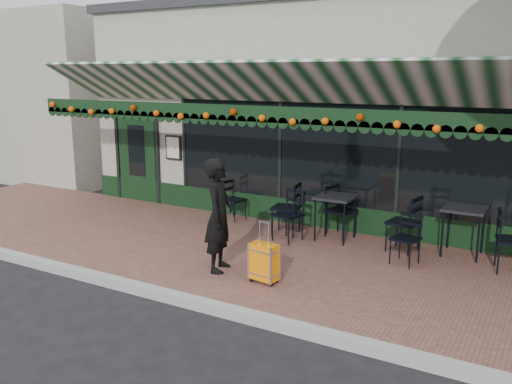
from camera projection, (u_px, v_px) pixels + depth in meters
The scene contains 15 objects.
ground at pixel (211, 309), 7.39m from camera, with size 80.00×80.00×0.00m, color black.
sidewalk at pixel (278, 261), 9.07m from camera, with size 18.00×4.00×0.15m, color brown.
curb at pixel (207, 306), 7.31m from camera, with size 18.00×0.16×0.15m, color #9E9E99.
restaurant_building at pixel (387, 109), 13.54m from camera, with size 12.00×9.60×4.50m.
neighbor_building_left at pixel (41, 93), 19.96m from camera, with size 12.00×8.00×4.80m, color #ADA698.
woman at pixel (219, 215), 8.26m from camera, with size 0.64×0.42×1.75m, color black.
suitcase at pixel (264, 262), 7.86m from camera, with size 0.43×0.28×0.92m.
cafe_table_a at pixel (465, 212), 8.97m from camera, with size 0.67×0.67×0.83m.
cafe_table_b at pixel (336, 200), 9.83m from camera, with size 0.67×0.67×0.82m.
chair_a_left at pixel (403, 223), 9.23m from camera, with size 0.50×0.50×1.00m, color black, non-canonical shape.
chair_a_front at pixel (405, 239), 8.61m from camera, with size 0.41×0.41×0.82m, color black, non-canonical shape.
chair_b_left at pixel (286, 208), 10.20m from camera, with size 0.51×0.51×1.01m, color black, non-canonical shape.
chair_b_right at pixel (341, 211), 10.06m from camera, with size 0.49×0.49×0.97m, color black, non-canonical shape.
chair_b_front at pixel (288, 215), 9.81m from camera, with size 0.47×0.47×0.95m, color black, non-canonical shape.
chair_solo at pixel (234, 200), 11.22m from camera, with size 0.42×0.42×0.83m, color black, non-canonical shape.
Camera 1 is at (3.95, -5.65, 3.16)m, focal length 38.00 mm.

